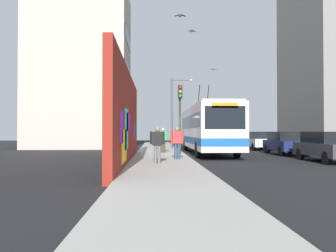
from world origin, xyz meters
The scene contains 16 objects.
ground_plane centered at (0.00, 0.00, 0.00)m, with size 80.00×80.00×0.00m, color black.
sidewalk_slab centered at (0.00, 1.60, 0.07)m, with size 48.00×3.20×0.15m, color #9E9B93.
graffiti_wall centered at (-4.24, 3.35, 2.23)m, with size 13.56×0.32×4.46m.
building_far_left centered at (12.80, 9.20, 7.87)m, with size 8.32×9.16×15.74m.
building_far_right centered at (13.93, -17.00, 10.43)m, with size 11.28×8.08×20.87m.
city_bus centered at (3.29, -1.80, 1.87)m, with size 12.45×2.63×5.14m.
parked_car_dark_gray centered at (-3.52, -7.00, 0.83)m, with size 4.42×1.74×1.58m.
parked_car_navy centered at (1.89, -7.00, 0.83)m, with size 4.08×1.91×1.58m.
parked_car_white centered at (8.14, -7.00, 0.83)m, with size 4.25×1.75×1.58m.
parked_car_silver centered at (14.05, -7.00, 0.83)m, with size 4.20×1.94×1.58m.
pedestrian_midblock centered at (2.19, 1.38, 1.15)m, with size 0.23×0.68×1.70m.
pedestrian_near_wall centered at (-5.61, 1.86, 1.12)m, with size 0.22×0.67×1.65m.
pedestrian_at_curb centered at (-3.43, 0.81, 1.13)m, with size 0.22×0.67×1.67m.
traffic_light centered at (0.58, 0.35, 3.10)m, with size 0.49×0.28×4.41m.
street_lamp centered at (8.57, 0.22, 3.71)m, with size 0.44×1.92×6.12m.
flying_pigeons centered at (-0.46, 0.00, 8.19)m, with size 9.23×4.79×3.71m.
Camera 1 is at (-20.77, 2.00, 1.58)m, focal length 36.01 mm.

